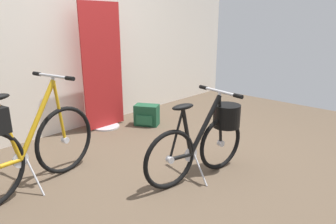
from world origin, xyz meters
name	(u,v)px	position (x,y,z in m)	size (l,w,h in m)	color
ground_plane	(189,170)	(0.00, 0.00, 0.00)	(6.41, 6.41, 0.00)	brown
back_wall	(72,9)	(0.00, 1.95, 1.56)	(6.41, 0.10, 3.12)	silver
floor_banner_stand	(103,74)	(0.19, 1.63, 0.74)	(0.60, 0.36, 1.65)	#B7B7BC
folding_bike_foreground	(208,136)	(0.06, -0.17, 0.39)	(1.14, 0.53, 0.81)	black
display_bike_left	(20,144)	(-1.26, 0.77, 0.44)	(1.38, 0.53, 0.97)	black
backpack_on_floor	(147,115)	(0.64, 1.29, 0.14)	(0.33, 0.38, 0.29)	#19472D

